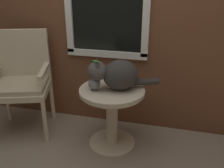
{
  "coord_description": "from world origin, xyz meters",
  "views": [
    {
      "loc": [
        0.69,
        -1.71,
        1.54
      ],
      "look_at": [
        0.2,
        0.26,
        0.67
      ],
      "focal_mm": 38.66,
      "sensor_mm": 36.0,
      "label": 1
    }
  ],
  "objects_px": {
    "wicker_chair": "(22,77)",
    "wicker_side_table": "(112,107)",
    "cat": "(117,74)",
    "pewter_vase_with_ivy": "(94,81)"
  },
  "relations": [
    {
      "from": "wicker_side_table",
      "to": "cat",
      "type": "distance_m",
      "value": 0.34
    },
    {
      "from": "pewter_vase_with_ivy",
      "to": "wicker_side_table",
      "type": "bearing_deg",
      "value": 25.12
    },
    {
      "from": "wicker_chair",
      "to": "pewter_vase_with_ivy",
      "type": "height_order",
      "value": "wicker_chair"
    },
    {
      "from": "wicker_side_table",
      "to": "pewter_vase_with_ivy",
      "type": "xyz_separation_m",
      "value": [
        -0.15,
        -0.07,
        0.28
      ]
    },
    {
      "from": "cat",
      "to": "wicker_side_table",
      "type": "bearing_deg",
      "value": -165.33
    },
    {
      "from": "wicker_side_table",
      "to": "wicker_chair",
      "type": "relative_size",
      "value": 0.57
    },
    {
      "from": "wicker_side_table",
      "to": "wicker_chair",
      "type": "xyz_separation_m",
      "value": [
        -1.01,
        0.1,
        0.17
      ]
    },
    {
      "from": "wicker_side_table",
      "to": "pewter_vase_with_ivy",
      "type": "distance_m",
      "value": 0.32
    },
    {
      "from": "wicker_chair",
      "to": "wicker_side_table",
      "type": "bearing_deg",
      "value": -5.72
    },
    {
      "from": "wicker_side_table",
      "to": "cat",
      "type": "relative_size",
      "value": 0.98
    }
  ]
}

